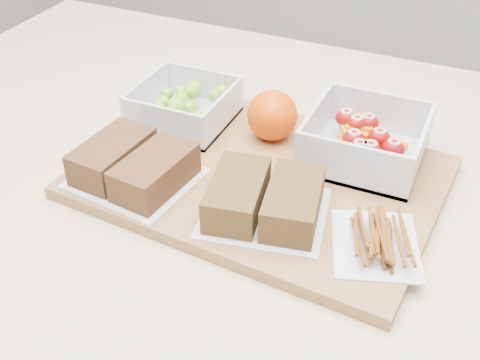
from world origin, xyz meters
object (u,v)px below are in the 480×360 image
Objects in this scene: sandwich_bag_left at (134,165)px; cutting_board at (260,177)px; orange at (272,115)px; fruit_container at (365,142)px; sandwich_bag_center at (265,199)px; grape_container at (186,107)px; pretzel_bag at (377,237)px.

cutting_board is at bearing 29.52° from sandwich_bag_left.
cutting_board is at bearing -77.82° from orange.
fruit_container is 0.17m from sandwich_bag_center.
sandwich_bag_left is at bearing -86.77° from grape_container.
orange is at bearing -178.94° from fruit_container.
pretzel_bag is (0.16, -0.07, 0.02)m from cutting_board.
fruit_container reaches higher than sandwich_bag_center.
orange reaches higher than sandwich_bag_left.
grape_container reaches higher than cutting_board.
cutting_board is 0.18m from pretzel_bag.
sandwich_bag_left is (-0.24, -0.16, -0.00)m from fruit_container.
sandwich_bag_left is (-0.11, -0.15, -0.01)m from orange.
orange is at bearing 3.82° from grape_container.
pretzel_bag is at bearing -25.56° from grape_container.
fruit_container is 0.90× the size of sandwich_bag_center.
cutting_board is 0.15m from sandwich_bag_left.
fruit_container reaches higher than pretzel_bag.
fruit_container is at bearing 2.44° from grape_container.
fruit_container reaches higher than sandwich_bag_left.
orange is 0.51× the size of pretzel_bag.
grape_container is at bearing 140.70° from sandwich_bag_center.
grape_container reaches higher than sandwich_bag_center.
cutting_board is 3.02× the size of fruit_container.
pretzel_bag is (0.30, -0.14, -0.01)m from grape_container.
grape_container is at bearing -177.56° from fruit_container.
fruit_container reaches higher than cutting_board.
orange reaches higher than fruit_container.
grape_container is at bearing -176.18° from orange.
fruit_container is at bearing 33.37° from sandwich_bag_left.
pretzel_bag is (0.18, -0.15, -0.02)m from orange.
fruit_container is at bearing 65.10° from sandwich_bag_center.
orange is (-0.12, -0.00, 0.01)m from fruit_container.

